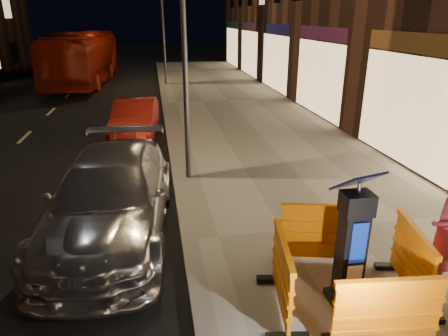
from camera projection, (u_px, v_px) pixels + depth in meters
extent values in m
plane|color=black|center=(190.00, 246.00, 7.26)|extent=(120.00, 120.00, 0.00)
cube|color=gray|center=(345.00, 229.00, 7.71)|extent=(6.00, 60.00, 0.15)
cube|color=slate|center=(190.00, 243.00, 7.23)|extent=(0.30, 60.00, 0.15)
cube|color=black|center=(352.00, 243.00, 5.33)|extent=(0.69, 0.69, 1.86)
cube|color=orange|center=(386.00, 317.00, 4.60)|extent=(1.38, 0.68, 1.04)
cube|color=orange|center=(321.00, 234.00, 6.35)|extent=(1.42, 0.85, 1.04)
cube|color=orange|center=(282.00, 276.00, 5.33)|extent=(0.74, 1.40, 1.04)
cube|color=orange|center=(411.00, 262.00, 5.63)|extent=(0.83, 1.42, 1.04)
imported|color=#B6B6BB|center=(115.00, 232.00, 7.74)|extent=(2.51, 5.33, 1.50)
imported|color=maroon|center=(137.00, 137.00, 13.81)|extent=(1.66, 3.97, 1.28)
imported|color=maroon|center=(87.00, 83.00, 24.89)|extent=(3.16, 11.14, 3.07)
imported|color=#992A4A|center=(446.00, 232.00, 5.74)|extent=(0.70, 0.76, 1.74)
cylinder|color=#3F3F44|center=(185.00, 53.00, 8.94)|extent=(0.12, 0.12, 6.00)
cylinder|color=#3F3F44|center=(163.00, 31.00, 22.74)|extent=(0.12, 0.12, 6.00)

